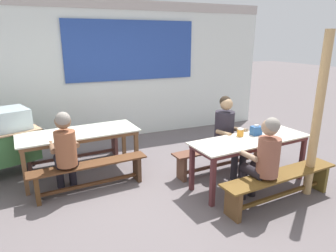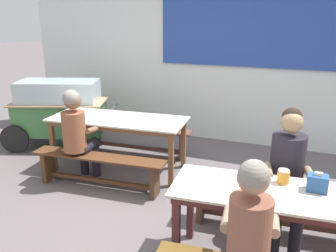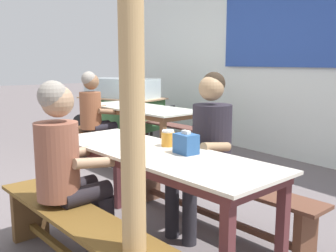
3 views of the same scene
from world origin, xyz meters
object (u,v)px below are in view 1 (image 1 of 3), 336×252
Objects in this scene: dining_table_far at (79,136)px; wooden_support_post at (317,117)px; dining_table_near at (251,143)px; bench_near_back at (224,153)px; condiment_jar at (240,132)px; bench_near_front at (280,183)px; person_left_back_turned at (65,148)px; bench_far_front at (90,173)px; person_near_front at (264,157)px; tissue_box at (256,130)px; bench_far_back at (74,147)px; person_right_near_table at (227,131)px.

dining_table_far is 3.52m from wooden_support_post.
dining_table_far is 0.98× the size of dining_table_near.
condiment_jar is at bearing -93.44° from bench_near_back.
person_left_back_turned is (-2.61, 1.38, 0.41)m from bench_near_front.
bench_far_front is 1.38× the size of person_near_front.
dining_table_far is 1.54× the size of person_left_back_turned.
bench_near_front is 15.53× the size of condiment_jar.
person_near_front reaches higher than bench_near_back.
person_left_back_turned is (-2.51, 0.18, 0.41)m from bench_near_back.
dining_table_far is 2.77m from tissue_box.
tissue_box is (0.41, 0.68, 0.11)m from person_near_front.
person_near_front is at bearing -98.74° from bench_near_back.
bench_near_front is 1.02m from wooden_support_post.
bench_near_back is 0.74m from tissue_box.
tissue_box is (2.54, -1.82, 0.52)m from bench_far_back.
wooden_support_post is (0.57, 0.04, 0.84)m from bench_near_front.
dining_table_near is at bearing 94.91° from bench_near_front.
person_left_back_turned reaches higher than dining_table_near.
wooden_support_post is (3.18, -1.34, 0.44)m from person_left_back_turned.
person_right_near_table is at bearing 121.89° from wooden_support_post.
dining_table_near is at bearing -85.09° from bench_near_back.
bench_near_front is at bearing -46.60° from bench_far_back.
tissue_box reaches higher than bench_near_front.
person_left_back_turned is (-2.56, 0.78, 0.04)m from dining_table_near.
condiment_jar is at bearing 99.62° from bench_near_front.
person_right_near_table is at bearing -19.90° from dining_table_far.
person_left_back_turned is at bearing 175.92° from bench_near_back.
dining_table_near is at bearing -64.52° from condiment_jar.
condiment_jar reaches higher than dining_table_near.
bench_far_back is 0.93× the size of bench_near_back.
tissue_box is (0.13, 0.72, 0.51)m from bench_near_front.
bench_near_front is (2.31, -1.34, 0.01)m from bench_far_front.
bench_near_back is 1.54× the size of person_near_front.
bench_near_back is 15.91× the size of condiment_jar.
tissue_box is at bearing 79.83° from bench_near_front.
bench_near_front is at bearing -84.28° from person_right_near_table.
condiment_jar is (0.15, 0.72, 0.10)m from person_near_front.
dining_table_far is 15.84× the size of condiment_jar.
person_left_back_turned reaches higher than bench_far_front.
wooden_support_post is (2.92, -1.90, 0.47)m from dining_table_far.
condiment_jar is 0.05× the size of wooden_support_post.
condiment_jar reaches higher than bench_far_front.
condiment_jar is at bearing -13.97° from person_left_back_turned.
person_left_back_turned is at bearing -114.54° from dining_table_far.
wooden_support_post reaches higher than dining_table_far.
dining_table_near is 0.53m from person_right_near_table.
bench_far_back is 3.98m from wooden_support_post.
wooden_support_post reaches higher than condiment_jar.
person_near_front is (2.07, -1.90, 0.03)m from dining_table_far.
wooden_support_post is at bearing -22.93° from person_left_back_turned.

